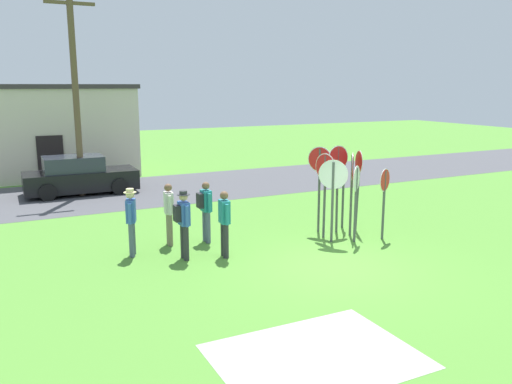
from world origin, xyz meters
TOP-DOWN VIEW (x-y plane):
  - ground_plane at (0.00, 0.00)m, footprint 80.00×80.00m
  - street_asphalt at (0.00, 11.11)m, footprint 60.00×6.40m
  - concrete_path at (-2.70, -3.36)m, footprint 3.20×2.40m
  - building_background at (-4.88, 17.35)m, footprint 8.18×5.57m
  - utility_pole at (-4.11, 11.31)m, footprint 1.80×0.24m
  - parked_car_on_street at (-4.13, 11.72)m, footprint 4.32×2.05m
  - stop_sign_leaning_left at (1.67, 1.46)m, footprint 0.55×0.46m
  - stop_sign_rear_left at (2.54, 1.33)m, footprint 0.57×0.31m
  - stop_sign_tallest at (1.79, 2.50)m, footprint 0.72×0.12m
  - stop_sign_nearest at (1.96, 2.04)m, footprint 0.49×0.64m
  - stop_sign_rear_right at (2.39, 2.32)m, footprint 0.26×0.63m
  - stop_sign_leaning_right at (1.35, 2.78)m, footprint 0.43×0.62m
  - stop_sign_far_back at (1.10, 1.73)m, footprint 0.59×0.55m
  - stop_sign_low_front at (2.25, 2.84)m, footprint 0.44×0.50m
  - stop_sign_center_cluster at (1.15, 2.19)m, footprint 0.16×0.77m
  - person_in_blue at (-4.11, 3.00)m, footprint 0.33×0.54m
  - person_holding_notes at (-2.98, 3.47)m, footprint 0.27×0.56m
  - person_in_dark_shirt at (-3.02, 2.15)m, footprint 0.40×0.57m
  - person_in_teal at (-2.01, 3.27)m, footprint 0.35×0.57m
  - person_with_sunhat at (-2.04, 1.87)m, footprint 0.26×0.57m

SIDE VIEW (x-z plane):
  - ground_plane at x=0.00m, z-range 0.00..0.00m
  - concrete_path at x=-2.70m, z-range 0.00..0.01m
  - street_asphalt at x=0.00m, z-range 0.00..0.01m
  - parked_car_on_street at x=-4.13m, z-range -0.07..1.44m
  - person_holding_notes at x=-2.98m, z-range 0.11..1.80m
  - person_with_sunhat at x=-2.04m, z-range 0.11..1.80m
  - person_in_teal at x=-2.01m, z-range 0.14..1.83m
  - person_in_blue at x=-4.11m, z-range 0.12..1.85m
  - person_in_dark_shirt at x=-3.02m, z-range 0.14..1.88m
  - stop_sign_rear_left at x=2.54m, z-range 0.34..2.35m
  - stop_sign_leaning_left at x=1.67m, z-range 0.38..2.51m
  - stop_sign_far_back at x=1.10m, z-range 0.43..2.72m
  - stop_sign_low_front at x=2.25m, z-range 0.40..2.77m
  - stop_sign_rear_right at x=2.39m, z-range 0.41..2.82m
  - stop_sign_nearest at x=1.96m, z-range 0.45..2.86m
  - stop_sign_center_cluster at x=1.15m, z-range 0.45..2.86m
  - stop_sign_leaning_right at x=1.35m, z-range 0.46..2.99m
  - stop_sign_tallest at x=1.79m, z-range 0.46..3.02m
  - building_background at x=-4.88m, z-range 0.00..4.30m
  - utility_pole at x=-4.11m, z-range 0.18..7.99m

